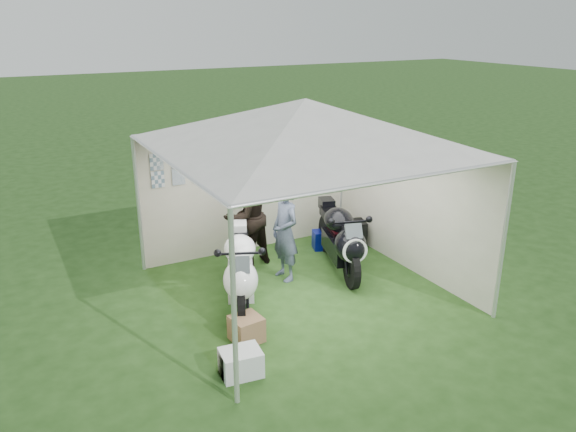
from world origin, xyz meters
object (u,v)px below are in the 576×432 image
crate_0 (241,363)px  crate_2 (236,360)px  canopy_tent (304,128)px  motorcycle_white (240,269)px  motorcycle_black (341,237)px  paddock_stand (325,240)px  person_dark_jacket (246,216)px  equipment_box (351,234)px  crate_1 (246,329)px  person_blue_jacket (285,232)px

crate_0 → crate_2: 0.17m
canopy_tent → motorcycle_white: canopy_tent is taller
motorcycle_black → paddock_stand: size_ratio=4.66×
motorcycle_black → person_dark_jacket: person_dark_jacket is taller
motorcycle_white → motorcycle_black: bearing=32.0°
motorcycle_black → equipment_box: bearing=63.4°
equipment_box → motorcycle_white: bearing=-157.8°
paddock_stand → crate_2: (-2.97, -2.71, -0.06)m
paddock_stand → crate_1: paddock_stand is taller
canopy_tent → paddock_stand: bearing=46.6°
canopy_tent → crate_2: bearing=-141.0°
canopy_tent → paddock_stand: size_ratio=12.35×
person_blue_jacket → paddock_stand: bearing=116.9°
motorcycle_white → crate_1: (-0.34, -0.94, -0.42)m
motorcycle_black → paddock_stand: (0.30, 0.95, -0.43)m
crate_0 → canopy_tent: bearing=42.0°
person_blue_jacket → equipment_box: (1.73, 0.62, -0.56)m
person_blue_jacket → equipment_box: 1.92m
person_blue_jacket → motorcycle_white: bearing=-68.2°
person_dark_jacket → crate_0: size_ratio=3.81×
crate_0 → crate_1: bearing=60.8°
motorcycle_white → person_dark_jacket: size_ratio=1.11×
crate_1 → motorcycle_black: bearing=28.5°
motorcycle_black → equipment_box: 1.17m
motorcycle_white → canopy_tent: bearing=21.7°
paddock_stand → person_blue_jacket: bearing=-148.6°
canopy_tent → equipment_box: bearing=33.9°
paddock_stand → crate_1: (-2.60, -2.21, -0.00)m
motorcycle_black → crate_1: 2.66m
motorcycle_white → person_dark_jacket: person_dark_jacket is taller
motorcycle_white → equipment_box: 2.98m
crate_2 → person_blue_jacket: bearing=48.5°
crate_0 → crate_2: bearing=90.0°
canopy_tent → motorcycle_black: canopy_tent is taller
motorcycle_black → person_blue_jacket: size_ratio=1.32×
person_blue_jacket → crate_1: size_ratio=4.23×
paddock_stand → person_blue_jacket: size_ratio=0.28×
motorcycle_black → person_blue_jacket: bearing=-173.7°
motorcycle_white → equipment_box: motorcycle_white is taller
motorcycle_white → crate_0: bearing=-90.8°
canopy_tent → motorcycle_black: (0.92, 0.34, -1.97)m
person_dark_jacket → paddock_stand: bearing=162.2°
canopy_tent → motorcycle_white: (-1.04, 0.02, -1.98)m
motorcycle_black → crate_2: (-2.67, -1.76, -0.50)m
canopy_tent → crate_0: 3.37m
person_dark_jacket → canopy_tent: bearing=88.4°
motorcycle_white → motorcycle_black: motorcycle_black is taller
canopy_tent → equipment_box: (1.70, 1.14, -2.33)m
crate_0 → paddock_stand: bearing=44.0°
paddock_stand → crate_0: (-2.97, -2.87, -0.01)m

